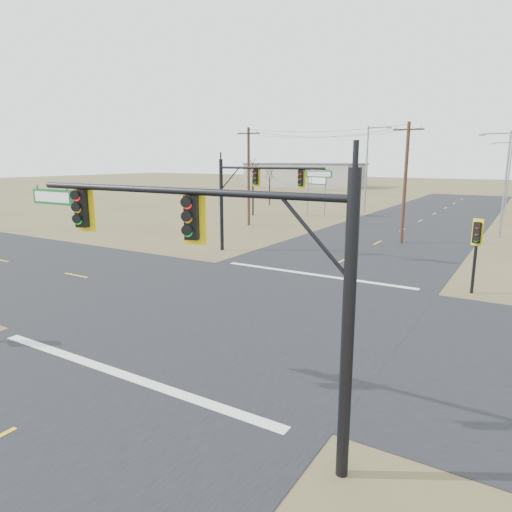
# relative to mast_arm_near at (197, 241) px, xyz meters

# --- Properties ---
(ground) EXTENTS (320.00, 320.00, 0.00)m
(ground) POSITION_rel_mast_arm_near_xyz_m (-3.86, 8.27, -4.82)
(ground) COLOR brown
(ground) RESTS_ON ground
(road_ew) EXTENTS (160.00, 14.00, 0.02)m
(road_ew) POSITION_rel_mast_arm_near_xyz_m (-3.86, 8.27, -4.81)
(road_ew) COLOR black
(road_ew) RESTS_ON ground
(road_ns) EXTENTS (14.00, 160.00, 0.02)m
(road_ns) POSITION_rel_mast_arm_near_xyz_m (-3.86, 8.27, -4.81)
(road_ns) COLOR black
(road_ns) RESTS_ON ground
(stop_bar_near) EXTENTS (12.00, 0.40, 0.01)m
(stop_bar_near) POSITION_rel_mast_arm_near_xyz_m (-3.86, 0.77, -4.79)
(stop_bar_near) COLOR silver
(stop_bar_near) RESTS_ON road_ns
(stop_bar_far) EXTENTS (12.00, 0.40, 0.01)m
(stop_bar_far) POSITION_rel_mast_arm_near_xyz_m (-3.86, 15.77, -4.79)
(stop_bar_far) COLOR silver
(stop_bar_far) RESTS_ON road_ns
(mast_arm_near) EXTENTS (10.33, 0.58, 6.60)m
(mast_arm_near) POSITION_rel_mast_arm_near_xyz_m (0.00, 0.00, 0.00)
(mast_arm_near) COLOR black
(mast_arm_near) RESTS_ON ground
(mast_arm_far) EXTENTS (8.84, 0.52, 6.76)m
(mast_arm_far) POSITION_rel_mast_arm_near_xyz_m (-10.01, 19.18, 0.08)
(mast_arm_far) COLOR black
(mast_arm_far) RESTS_ON ground
(pedestal_signal_ne) EXTENTS (0.67, 0.59, 3.88)m
(pedestal_signal_ne) POSITION_rel_mast_arm_near_xyz_m (4.55, 16.44, -1.95)
(pedestal_signal_ne) COLOR black
(pedestal_signal_ne) RESTS_ON ground
(utility_pole_near) EXTENTS (2.35, 0.39, 9.63)m
(utility_pole_near) POSITION_rel_mast_arm_near_xyz_m (-2.21, 29.26, 0.17)
(utility_pole_near) COLOR #4D3121
(utility_pole_near) RESTS_ON ground
(utility_pole_far) EXTENTS (2.40, 0.50, 9.88)m
(utility_pole_far) POSITION_rel_mast_arm_near_xyz_m (-18.44, 31.46, 0.30)
(utility_pole_far) COLOR #4D3121
(utility_pole_far) RESTS_ON ground
(highway_sign) EXTENTS (2.88, 0.97, 5.62)m
(highway_sign) POSITION_rel_mast_arm_near_xyz_m (-15.81, 42.61, -0.81)
(highway_sign) COLOR gray
(highway_sign) RESTS_ON ground
(streetlight_a) EXTENTS (2.54, 0.25, 9.12)m
(streetlight_a) POSITION_rel_mast_arm_near_xyz_m (4.28, 36.81, 0.29)
(streetlight_a) COLOR gray
(streetlight_a) RESTS_ON ground
(streetlight_b) EXTENTS (2.52, 0.38, 9.01)m
(streetlight_b) POSITION_rel_mast_arm_near_xyz_m (3.42, 58.65, 0.23)
(streetlight_b) COLOR gray
(streetlight_b) RESTS_ON ground
(streetlight_c) EXTENTS (3.00, 0.28, 10.82)m
(streetlight_c) POSITION_rel_mast_arm_near_xyz_m (-11.66, 49.09, 1.25)
(streetlight_c) COLOR gray
(streetlight_c) RESTS_ON ground
(bare_tree_a) EXTENTS (3.65, 3.65, 7.27)m
(bare_tree_a) POSITION_rel_mast_arm_near_xyz_m (-22.58, 38.95, 0.93)
(bare_tree_a) COLOR black
(bare_tree_a) RESTS_ON ground
(bare_tree_b) EXTENTS (3.12, 3.12, 6.11)m
(bare_tree_b) POSITION_rel_mast_arm_near_xyz_m (-27.44, 51.51, 0.06)
(bare_tree_b) COLOR black
(bare_tree_b) RESTS_ON ground
(warehouse_left) EXTENTS (28.00, 14.00, 5.50)m
(warehouse_left) POSITION_rel_mast_arm_near_xyz_m (-43.86, 98.27, -2.07)
(warehouse_left) COLOR #A39C91
(warehouse_left) RESTS_ON ground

